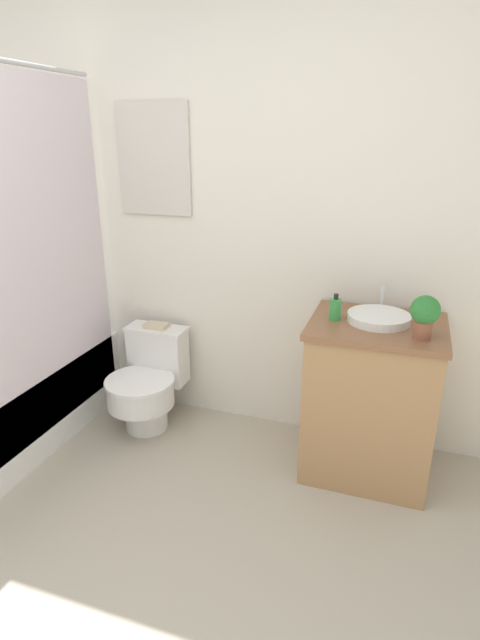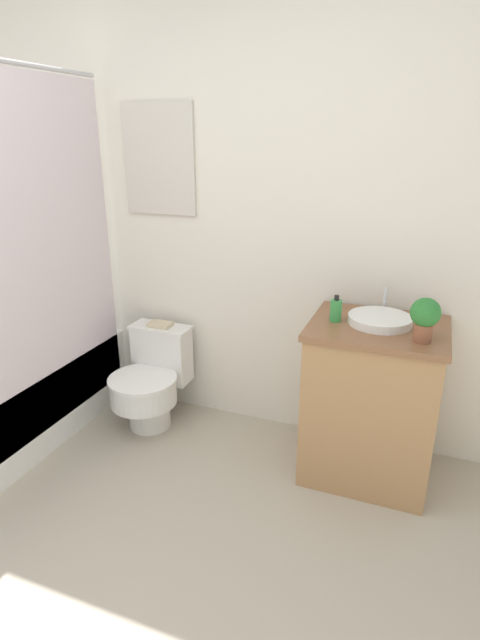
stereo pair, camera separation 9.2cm
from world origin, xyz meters
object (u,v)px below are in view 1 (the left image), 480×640
toilet (148,382)px  potted_plant (425,314)px  sink (379,318)px  book_on_tank (156,325)px  soap_bottle (335,309)px

toilet → potted_plant: bearing=-5.6°
sink → potted_plant: potted_plant is taller
toilet → sink: 1.40m
toilet → book_on_tank: 0.34m
toilet → book_on_tank: book_on_tank is taller
toilet → book_on_tank: size_ratio=4.13×
potted_plant → book_on_tank: (-1.48, 0.29, -0.34)m
soap_bottle → book_on_tank: (-1.08, 0.17, -0.28)m
toilet → soap_bottle: (1.08, -0.03, 0.60)m
potted_plant → toilet: bearing=174.4°
potted_plant → book_on_tank: potted_plant is taller
soap_bottle → book_on_tank: soap_bottle is taller
toilet → soap_bottle: soap_bottle is taller
sink → soap_bottle: (-0.20, -0.04, 0.03)m
soap_bottle → potted_plant: (0.40, -0.12, 0.06)m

